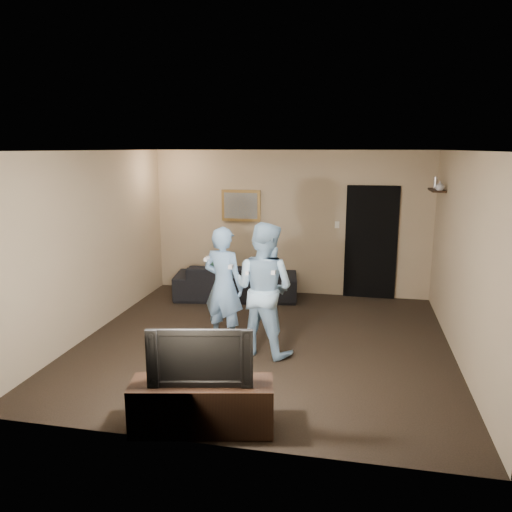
% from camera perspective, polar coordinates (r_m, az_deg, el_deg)
% --- Properties ---
extents(ground, '(5.00, 5.00, 0.00)m').
position_cam_1_polar(ground, '(7.01, 0.93, -9.80)').
color(ground, black).
rests_on(ground, ground).
extents(ceiling, '(5.00, 5.00, 0.04)m').
position_cam_1_polar(ceiling, '(6.50, 1.01, 11.96)').
color(ceiling, silver).
rests_on(ceiling, wall_back).
extents(wall_back, '(5.00, 0.04, 2.60)m').
position_cam_1_polar(wall_back, '(9.07, 3.88, 3.78)').
color(wall_back, tan).
rests_on(wall_back, ground).
extents(wall_front, '(5.00, 0.04, 2.60)m').
position_cam_1_polar(wall_front, '(4.28, -5.23, -5.95)').
color(wall_front, tan).
rests_on(wall_front, ground).
extents(wall_left, '(0.04, 5.00, 2.60)m').
position_cam_1_polar(wall_left, '(7.50, -18.17, 1.40)').
color(wall_left, tan).
rests_on(wall_left, ground).
extents(wall_right, '(0.04, 5.00, 2.60)m').
position_cam_1_polar(wall_right, '(6.66, 22.62, -0.26)').
color(wall_right, tan).
rests_on(wall_right, ground).
extents(sofa, '(2.24, 1.14, 0.63)m').
position_cam_1_polar(sofa, '(8.90, -2.28, -2.86)').
color(sofa, black).
rests_on(sofa, ground).
extents(throw_pillow, '(0.46, 0.26, 0.44)m').
position_cam_1_polar(throw_pillow, '(8.95, -4.38, -1.71)').
color(throw_pillow, '#17473A').
rests_on(throw_pillow, sofa).
extents(painting_frame, '(0.72, 0.05, 0.57)m').
position_cam_1_polar(painting_frame, '(9.17, -1.73, 5.78)').
color(painting_frame, olive).
rests_on(painting_frame, wall_back).
extents(painting_canvas, '(0.62, 0.01, 0.47)m').
position_cam_1_polar(painting_canvas, '(9.14, -1.77, 5.76)').
color(painting_canvas, slate).
rests_on(painting_canvas, painting_frame).
extents(doorway, '(0.90, 0.06, 2.00)m').
position_cam_1_polar(doorway, '(9.01, 13.00, 1.50)').
color(doorway, black).
rests_on(doorway, ground).
extents(light_switch, '(0.08, 0.02, 0.12)m').
position_cam_1_polar(light_switch, '(8.97, 9.25, 3.55)').
color(light_switch, silver).
rests_on(light_switch, wall_back).
extents(wall_shelf, '(0.20, 0.60, 0.03)m').
position_cam_1_polar(wall_shelf, '(8.30, 19.97, 7.09)').
color(wall_shelf, black).
rests_on(wall_shelf, wall_right).
extents(shelf_vase, '(0.16, 0.16, 0.14)m').
position_cam_1_polar(shelf_vase, '(8.04, 20.27, 7.54)').
color(shelf_vase, '#B5B5BA').
rests_on(shelf_vase, wall_shelf).
extents(shelf_figurine, '(0.06, 0.06, 0.18)m').
position_cam_1_polar(shelf_figurine, '(8.49, 19.83, 7.91)').
color(shelf_figurine, '#BAB9BE').
rests_on(shelf_figurine, wall_shelf).
extents(tv_console, '(1.40, 0.69, 0.48)m').
position_cam_1_polar(tv_console, '(4.95, -6.18, -16.63)').
color(tv_console, black).
rests_on(tv_console, ground).
extents(television, '(0.97, 0.32, 0.56)m').
position_cam_1_polar(television, '(4.72, -6.32, -11.12)').
color(television, black).
rests_on(television, tv_console).
extents(wii_player_left, '(0.68, 0.56, 1.62)m').
position_cam_1_polar(wii_player_left, '(6.75, -3.72, -3.43)').
color(wii_player_left, '#749ECA').
rests_on(wii_player_left, ground).
extents(wii_player_right, '(1.01, 0.91, 1.73)m').
position_cam_1_polar(wii_player_right, '(6.42, 0.91, -3.76)').
color(wii_player_right, '#9BC4E2').
rests_on(wii_player_right, ground).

